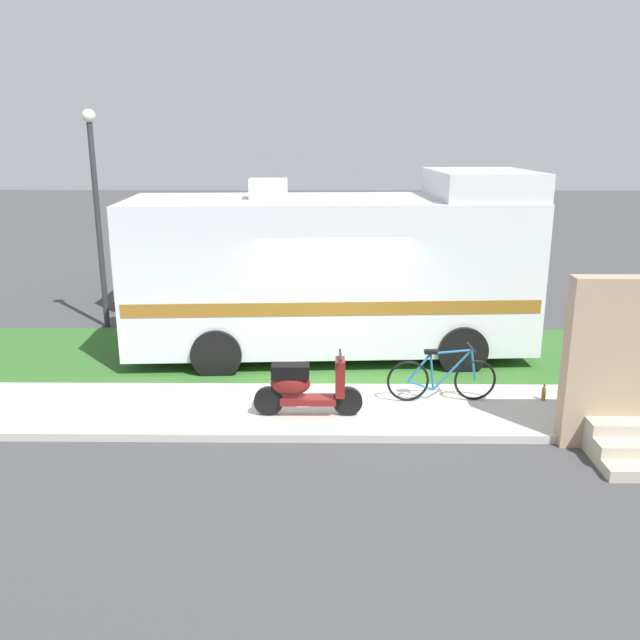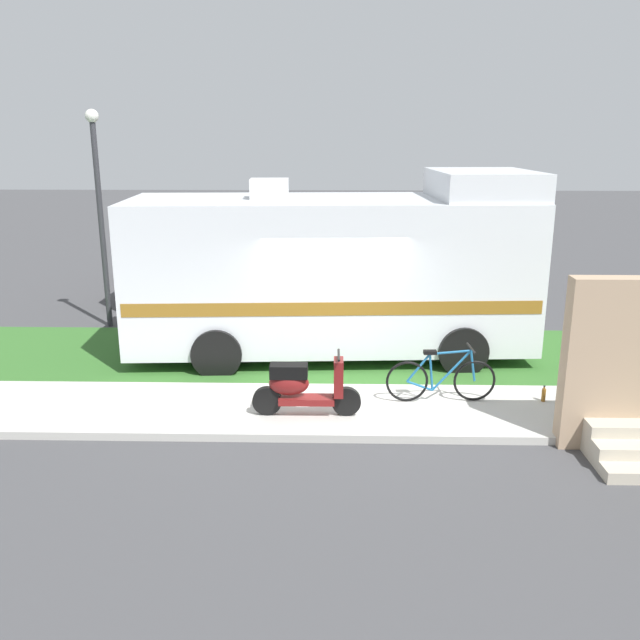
% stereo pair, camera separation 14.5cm
% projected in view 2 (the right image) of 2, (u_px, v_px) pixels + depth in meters
% --- Properties ---
extents(ground_plane, '(80.00, 80.00, 0.00)m').
position_uv_depth(ground_plane, '(335.00, 386.00, 11.56)').
color(ground_plane, '#424244').
extents(sidewalk, '(24.00, 2.00, 0.12)m').
position_uv_depth(sidewalk, '(334.00, 411.00, 10.39)').
color(sidewalk, beige).
rests_on(sidewalk, ground).
extents(grass_strip, '(24.00, 3.40, 0.08)m').
position_uv_depth(grass_strip, '(335.00, 356.00, 12.99)').
color(grass_strip, '#336628').
rests_on(grass_strip, ground).
extents(motorhome_rv, '(7.64, 3.07, 3.54)m').
position_uv_depth(motorhome_rv, '(336.00, 270.00, 12.79)').
color(motorhome_rv, silver).
rests_on(motorhome_rv, ground).
extents(scooter, '(1.63, 0.50, 0.97)m').
position_uv_depth(scooter, '(302.00, 386.00, 9.98)').
color(scooter, black).
rests_on(scooter, ground).
extents(bicycle, '(1.73, 0.52, 0.89)m').
position_uv_depth(bicycle, '(441.00, 379.00, 10.51)').
color(bicycle, black).
rests_on(bicycle, ground).
extents(pickup_truck_near, '(5.78, 2.18, 1.88)m').
position_uv_depth(pickup_truck_near, '(214.00, 265.00, 16.84)').
color(pickup_truck_near, '#B7B29E').
rests_on(pickup_truck_near, ground).
extents(pickup_truck_far, '(5.62, 2.22, 1.73)m').
position_uv_depth(pickup_truck_far, '(267.00, 247.00, 19.82)').
color(pickup_truck_far, maroon).
rests_on(pickup_truck_far, ground).
extents(porch_steps, '(2.00, 1.26, 2.40)m').
position_uv_depth(porch_steps, '(639.00, 384.00, 9.00)').
color(porch_steps, '#BCB29E').
rests_on(porch_steps, ground).
extents(bottle_green, '(0.07, 0.07, 0.26)m').
position_uv_depth(bottle_green, '(544.00, 395.00, 10.58)').
color(bottle_green, brown).
rests_on(bottle_green, ground).
extents(street_lamp_post, '(0.28, 0.28, 4.69)m').
position_uv_depth(street_lamp_post, '(99.00, 200.00, 14.38)').
color(street_lamp_post, '#333338').
rests_on(street_lamp_post, ground).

